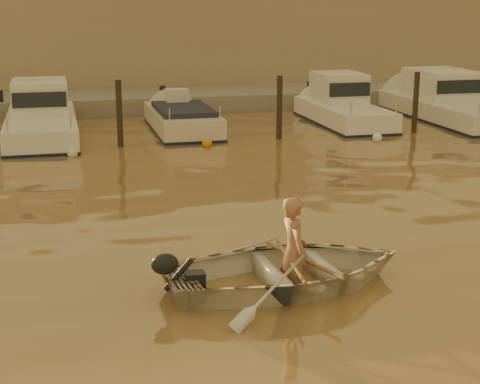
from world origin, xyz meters
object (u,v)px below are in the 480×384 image
object	(u,v)px
moored_boat_5	(450,102)
moored_boat_2	(41,118)
dinghy	(287,270)
moored_boat_3	(182,124)
moored_boat_4	(344,106)
waterfront_building	(97,41)
person	(294,251)

from	to	relation	value
moored_boat_5	moored_boat_2	bearing A→B (deg)	180.00
dinghy	moored_boat_2	size ratio (longest dim) A/B	0.53
dinghy	moored_boat_5	distance (m)	17.67
moored_boat_3	moored_boat_4	world-z (taller)	moored_boat_4
moored_boat_3	dinghy	bearing A→B (deg)	-93.15
moored_boat_5	waterfront_building	distance (m)	16.39
dinghy	moored_boat_4	bearing A→B (deg)	-28.92
moored_boat_3	moored_boat_2	bearing A→B (deg)	180.00
moored_boat_4	moored_boat_5	bearing A→B (deg)	0.00
moored_boat_4	waterfront_building	xyz separation A→B (m)	(-7.86, 11.00, 1.77)
dinghy	moored_boat_3	xyz separation A→B (m)	(0.77, 14.04, -0.05)
moored_boat_3	waterfront_building	world-z (taller)	waterfront_building
moored_boat_3	moored_boat_5	distance (m)	9.96
person	moored_boat_2	world-z (taller)	moored_boat_2
person	moored_boat_3	bearing A→B (deg)	-6.60
person	moored_boat_4	xyz separation A→B (m)	(6.47, 14.03, 0.06)
moored_boat_2	moored_boat_5	size ratio (longest dim) A/B	0.89
moored_boat_2	person	bearing A→B (deg)	-74.43
person	moored_boat_4	size ratio (longest dim) A/B	0.28
moored_boat_3	waterfront_building	size ratio (longest dim) A/B	0.12
person	moored_boat_5	size ratio (longest dim) A/B	0.21
moored_boat_4	moored_boat_5	distance (m)	4.16
moored_boat_4	dinghy	bearing A→B (deg)	-115.07
moored_boat_2	moored_boat_4	size ratio (longest dim) A/B	1.19
waterfront_building	person	bearing A→B (deg)	-86.81
waterfront_building	moored_boat_4	bearing A→B (deg)	-54.44
moored_boat_4	moored_boat_3	bearing A→B (deg)	180.00
moored_boat_3	person	bearing A→B (deg)	-92.75
dinghy	waterfront_building	size ratio (longest dim) A/B	0.08
dinghy	moored_boat_2	distance (m)	14.55
person	waterfront_building	size ratio (longest dim) A/B	0.04
moored_boat_4	waterfront_building	world-z (taller)	waterfront_building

